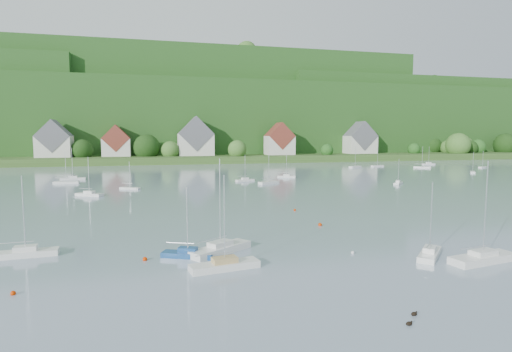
% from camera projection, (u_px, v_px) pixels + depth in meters
% --- Properties ---
extents(far_shore_strip, '(600.00, 60.00, 3.00)m').
position_uv_depth(far_shore_strip, '(183.00, 157.00, 203.10)').
color(far_shore_strip, '#31501E').
rests_on(far_shore_strip, ground).
extents(forested_ridge, '(620.00, 181.22, 69.89)m').
position_uv_depth(forested_ridge, '(175.00, 119.00, 267.32)').
color(forested_ridge, '#174215').
rests_on(forested_ridge, ground).
extents(village_building_0, '(14.00, 10.40, 16.00)m').
position_uv_depth(village_building_0, '(54.00, 142.00, 176.42)').
color(village_building_0, silver).
rests_on(village_building_0, far_shore_strip).
extents(village_building_1, '(12.00, 9.36, 14.00)m').
position_uv_depth(village_building_1, '(116.00, 143.00, 184.50)').
color(village_building_1, silver).
rests_on(village_building_1, far_shore_strip).
extents(village_building_2, '(16.00, 11.44, 18.00)m').
position_uv_depth(village_building_2, '(196.00, 140.00, 191.89)').
color(village_building_2, silver).
rests_on(village_building_2, far_shore_strip).
extents(village_building_3, '(13.00, 10.40, 15.50)m').
position_uv_depth(village_building_3, '(279.00, 141.00, 199.76)').
color(village_building_3, silver).
rests_on(village_building_3, far_shore_strip).
extents(village_building_4, '(15.00, 10.40, 16.50)m').
position_uv_depth(village_building_4, '(360.00, 141.00, 214.53)').
color(village_building_4, silver).
rests_on(village_building_4, far_shore_strip).
extents(near_sailboat_0, '(7.11, 5.76, 9.76)m').
position_uv_depth(near_sailboat_0, '(220.00, 248.00, 42.87)').
color(near_sailboat_0, silver).
rests_on(near_sailboat_0, ground).
extents(near_sailboat_1, '(5.34, 3.42, 7.01)m').
position_uv_depth(near_sailboat_1, '(188.00, 253.00, 41.27)').
color(near_sailboat_1, navy).
rests_on(near_sailboat_1, ground).
extents(near_sailboat_2, '(6.58, 2.86, 8.59)m').
position_uv_depth(near_sailboat_2, '(225.00, 264.00, 37.56)').
color(near_sailboat_2, silver).
rests_on(near_sailboat_2, ground).
extents(near_sailboat_3, '(5.03, 5.07, 7.54)m').
position_uv_depth(near_sailboat_3, '(430.00, 253.00, 41.40)').
color(near_sailboat_3, silver).
rests_on(near_sailboat_3, ground).
extents(near_sailboat_4, '(7.45, 3.20, 9.73)m').
position_uv_depth(near_sailboat_4, '(483.00, 257.00, 39.64)').
color(near_sailboat_4, silver).
rests_on(near_sailboat_4, ground).
extents(near_sailboat_6, '(6.14, 2.17, 8.13)m').
position_uv_depth(near_sailboat_6, '(26.00, 252.00, 41.54)').
color(near_sailboat_6, silver).
rests_on(near_sailboat_6, ground).
extents(mooring_buoy_0, '(0.45, 0.45, 0.45)m').
position_uv_depth(mooring_buoy_0, '(145.00, 260.00, 40.27)').
color(mooring_buoy_0, '#CD2E00').
rests_on(mooring_buoy_0, ground).
extents(mooring_buoy_1, '(0.38, 0.38, 0.38)m').
position_uv_depth(mooring_buoy_1, '(353.00, 254.00, 42.55)').
color(mooring_buoy_1, silver).
rests_on(mooring_buoy_1, ground).
extents(mooring_buoy_2, '(0.50, 0.50, 0.50)m').
position_uv_depth(mooring_buoy_2, '(320.00, 226.00, 55.86)').
color(mooring_buoy_2, '#CD2E00').
rests_on(mooring_buoy_2, ground).
extents(mooring_buoy_3, '(0.39, 0.39, 0.39)m').
position_uv_depth(mooring_buoy_3, '(295.00, 211.00, 67.04)').
color(mooring_buoy_3, '#CD2E00').
rests_on(mooring_buoy_3, ground).
extents(mooring_buoy_5, '(0.40, 0.40, 0.40)m').
position_uv_depth(mooring_buoy_5, '(13.00, 295.00, 31.58)').
color(mooring_buoy_5, '#CD2E00').
rests_on(mooring_buoy_5, ground).
extents(duck_pair, '(1.65, 1.48, 0.32)m').
position_uv_depth(duck_pair, '(412.00, 319.00, 27.21)').
color(duck_pair, black).
rests_on(duck_pair, ground).
extents(far_sailboat_cluster, '(199.80, 65.15, 8.71)m').
position_uv_depth(far_sailboat_cluster, '(235.00, 174.00, 125.81)').
color(far_sailboat_cluster, silver).
rests_on(far_sailboat_cluster, ground).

